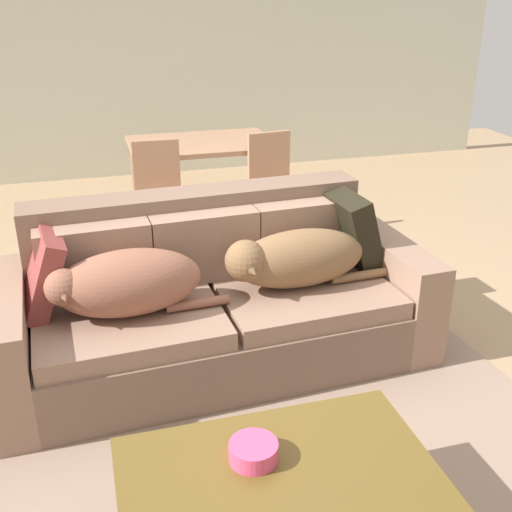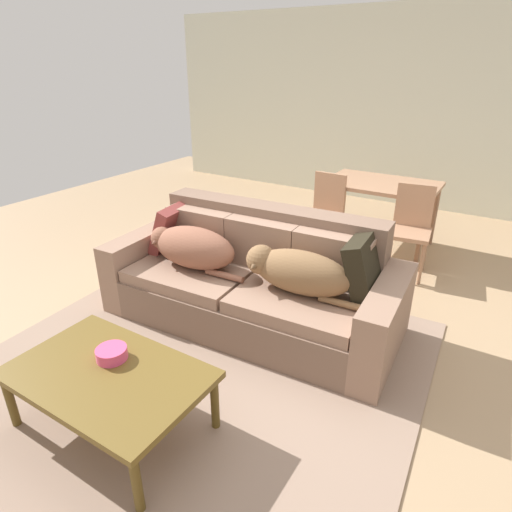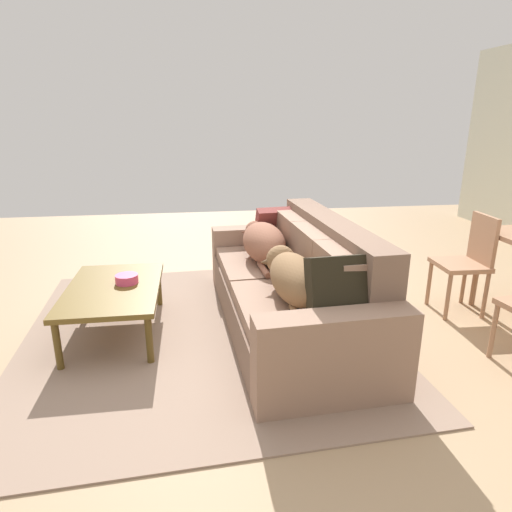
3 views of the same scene
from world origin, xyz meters
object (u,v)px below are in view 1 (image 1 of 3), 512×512
(coffee_table, at_px, (280,483))
(dining_table, at_px, (202,150))
(dog_on_left_cushion, at_px, (125,283))
(throw_pillow_by_right_arm, at_px, (351,230))
(throw_pillow_by_left_arm, at_px, (42,272))
(dog_on_right_cushion, at_px, (293,259))
(dining_chair_near_left, at_px, (159,193))
(bowl_on_coffee_table, at_px, (253,451))
(dining_chair_near_right, at_px, (274,183))
(couch, at_px, (212,302))

(coffee_table, xyz_separation_m, dining_table, (0.44, 3.57, 0.31))
(dog_on_left_cushion, bearing_deg, throw_pillow_by_right_arm, 9.14)
(throw_pillow_by_left_arm, relative_size, dining_table, 0.35)
(throw_pillow_by_left_arm, xyz_separation_m, throw_pillow_by_right_arm, (1.75, 0.09, 0.01))
(throw_pillow_by_right_arm, bearing_deg, dining_table, 103.92)
(dog_on_right_cushion, height_order, dining_chair_near_left, dining_chair_near_left)
(bowl_on_coffee_table, relative_size, dining_chair_near_right, 0.20)
(throw_pillow_by_right_arm, xyz_separation_m, dining_chair_near_right, (-0.02, 1.46, -0.15))
(dining_table, height_order, dining_chair_near_left, dining_chair_near_left)
(dog_on_left_cushion, relative_size, dining_table, 0.75)
(dog_on_left_cushion, relative_size, bowl_on_coffee_table, 5.03)
(dog_on_left_cushion, height_order, throw_pillow_by_right_arm, throw_pillow_by_right_arm)
(dog_on_right_cushion, height_order, coffee_table, dog_on_right_cushion)
(couch, bearing_deg, dining_chair_near_right, 58.29)
(couch, bearing_deg, throw_pillow_by_right_arm, 3.38)
(couch, relative_size, dining_chair_near_right, 2.71)
(dog_on_left_cushion, distance_m, throw_pillow_by_left_arm, 0.45)
(dog_on_right_cushion, bearing_deg, bowl_on_coffee_table, -117.84)
(throw_pillow_by_right_arm, xyz_separation_m, dining_table, (-0.50, 2.01, 0.03))
(dining_chair_near_left, bearing_deg, dining_table, 52.59)
(throw_pillow_by_right_arm, xyz_separation_m, bowl_on_coffee_table, (-1.01, -1.46, -0.20))
(dog_on_right_cushion, relative_size, throw_pillow_by_right_arm, 2.06)
(couch, bearing_deg, dining_chair_near_left, 89.64)
(throw_pillow_by_right_arm, relative_size, coffee_table, 0.41)
(dog_on_right_cushion, height_order, dining_table, dog_on_right_cushion)
(throw_pillow_by_right_arm, distance_m, dining_table, 2.07)
(throw_pillow_by_left_arm, bearing_deg, dog_on_left_cushion, -26.52)
(couch, height_order, bowl_on_coffee_table, couch)
(throw_pillow_by_left_arm, relative_size, bowl_on_coffee_table, 2.37)
(dog_on_right_cushion, height_order, throw_pillow_by_right_arm, throw_pillow_by_right_arm)
(dining_table, distance_m, dining_chair_near_left, 0.72)
(dining_table, xyz_separation_m, dining_chair_near_left, (-0.45, -0.54, -0.17))
(couch, relative_size, throw_pillow_by_left_arm, 5.67)
(throw_pillow_by_right_arm, bearing_deg, couch, -173.58)
(couch, xyz_separation_m, dog_on_left_cushion, (-0.48, -0.19, 0.28))
(dog_on_right_cushion, distance_m, coffee_table, 1.44)
(bowl_on_coffee_table, height_order, dining_chair_near_right, dining_chair_near_right)
(dog_on_left_cushion, xyz_separation_m, throw_pillow_by_right_arm, (1.35, 0.29, 0.04))
(dog_on_left_cushion, bearing_deg, bowl_on_coffee_table, -76.64)
(couch, relative_size, coffee_table, 2.15)
(dog_on_left_cushion, bearing_deg, dining_table, 66.61)
(throw_pillow_by_left_arm, height_order, throw_pillow_by_right_arm, throw_pillow_by_right_arm)
(coffee_table, bearing_deg, dining_chair_near_left, 90.12)
(throw_pillow_by_right_arm, height_order, dining_chair_near_left, same)
(dog_on_left_cushion, xyz_separation_m, dining_chair_near_right, (1.33, 1.75, -0.11))
(throw_pillow_by_left_arm, xyz_separation_m, dining_table, (1.25, 2.10, 0.04))
(dog_on_left_cushion, distance_m, bowl_on_coffee_table, 1.23)
(dog_on_left_cushion, xyz_separation_m, dining_table, (0.85, 2.30, 0.06))
(dog_on_right_cushion, bearing_deg, couch, 160.31)
(coffee_table, bearing_deg, dog_on_left_cushion, 108.00)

